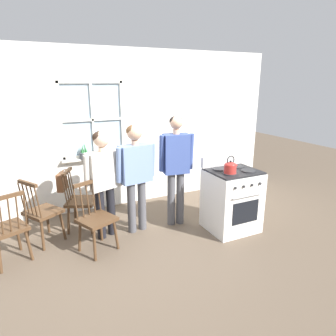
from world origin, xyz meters
The scene contains 13 objects.
ground_plane centered at (0.00, 0.00, 0.00)m, with size 16.00×16.00×0.00m, color brown.
wall_back centered at (0.01, 1.40, 1.34)m, with size 6.40×0.16×2.70m.
chair_by_window centered at (-0.67, 0.71, 0.44)m, with size 0.54×0.55×0.93m.
chair_near_wall centered at (-1.61, 0.18, 0.44)m, with size 0.54×0.53×0.93m.
chair_center_cluster centered at (-0.59, 0.00, 0.44)m, with size 0.55×0.53×0.93m.
chair_near_stove centered at (-1.21, 0.52, 0.44)m, with size 0.56×0.57×0.93m.
person_elderly_left centered at (-0.38, 0.32, 0.94)m, with size 0.61×0.35×1.53m.
person_teen_center centered at (0.08, 0.29, 0.98)m, with size 0.61×0.27×1.59m.
person_adult_right centered at (0.70, 0.24, 1.01)m, with size 0.54×0.27×1.68m.
stove centered at (1.37, -0.27, 0.47)m, with size 0.71×0.68×1.08m.
kettle centered at (1.21, -0.40, 1.02)m, with size 0.21×0.17×0.25m.
potted_plant centered at (-0.45, 1.31, 1.02)m, with size 0.16×0.16×0.26m.
handbag centered at (-0.88, 0.81, 0.75)m, with size 0.24×0.24×0.31m.
Camera 1 is at (-1.28, -3.59, 2.16)m, focal length 32.00 mm.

